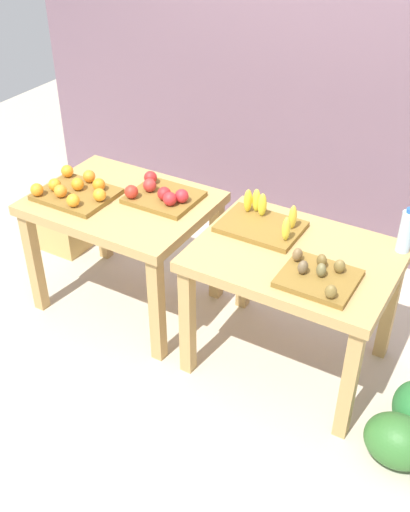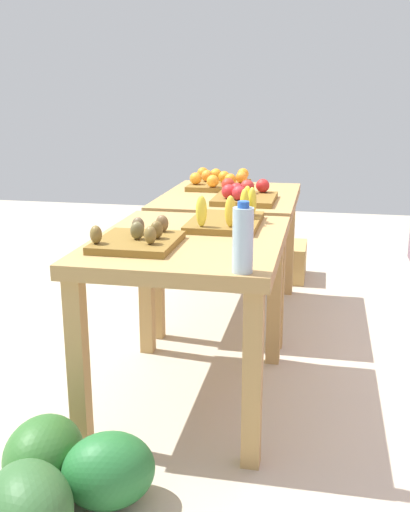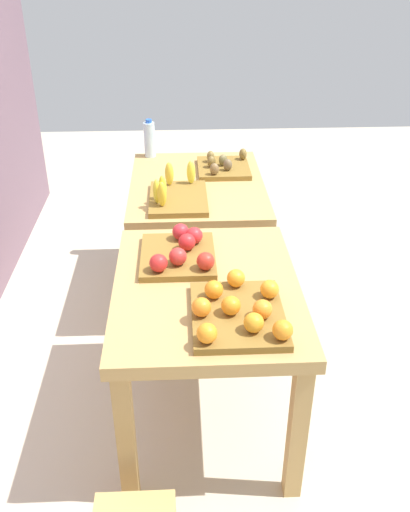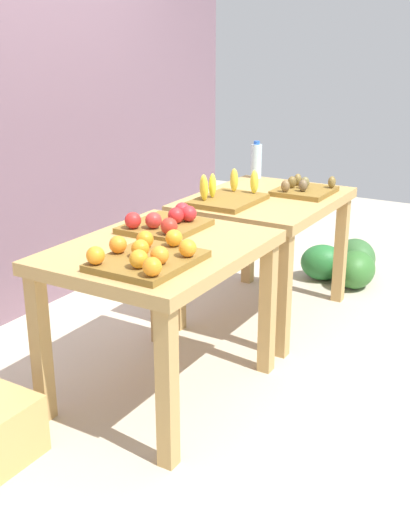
# 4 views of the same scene
# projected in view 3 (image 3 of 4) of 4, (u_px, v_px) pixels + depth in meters

# --- Properties ---
(ground_plane) EXTENTS (8.00, 8.00, 0.00)m
(ground_plane) POSITION_uv_depth(u_px,v_px,m) (201.00, 342.00, 3.29)
(ground_plane) COLOR #BCB19B
(display_table_left) EXTENTS (1.04, 0.80, 0.77)m
(display_table_left) POSITION_uv_depth(u_px,v_px,m) (207.00, 306.00, 2.48)
(display_table_left) COLOR tan
(display_table_left) RESTS_ON ground_plane
(display_table_right) EXTENTS (1.04, 0.80, 0.77)m
(display_table_right) POSITION_uv_depth(u_px,v_px,m) (197.00, 200.00, 3.44)
(display_table_right) COLOR tan
(display_table_right) RESTS_ON ground_plane
(orange_bin) EXTENTS (0.46, 0.39, 0.11)m
(orange_bin) POSITION_uv_depth(u_px,v_px,m) (239.00, 311.00, 2.18)
(orange_bin) COLOR brown
(orange_bin) RESTS_ON display_table_left
(apple_bin) EXTENTS (0.40, 0.34, 0.11)m
(apple_bin) POSITION_uv_depth(u_px,v_px,m) (180.00, 253.00, 2.58)
(apple_bin) COLOR brown
(apple_bin) RESTS_ON display_table_left
(banana_crate) EXTENTS (0.44, 0.32, 0.17)m
(banana_crate) POSITION_uv_depth(u_px,v_px,m) (176.00, 195.00, 3.14)
(banana_crate) COLOR brown
(banana_crate) RESTS_ON display_table_right
(kiwi_bin) EXTENTS (0.36, 0.32, 0.10)m
(kiwi_bin) POSITION_uv_depth(u_px,v_px,m) (223.00, 166.00, 3.54)
(kiwi_bin) COLOR brown
(kiwi_bin) RESTS_ON display_table_right
(water_bottle) EXTENTS (0.07, 0.07, 0.25)m
(water_bottle) POSITION_uv_depth(u_px,v_px,m) (150.00, 139.00, 3.72)
(water_bottle) COLOR silver
(water_bottle) RESTS_ON display_table_right
(watermelon_pile) EXTENTS (0.66, 0.59, 0.27)m
(watermelon_pile) POSITION_uv_depth(u_px,v_px,m) (226.00, 215.00, 4.45)
(watermelon_pile) COLOR #356733
(watermelon_pile) RESTS_ON ground_plane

